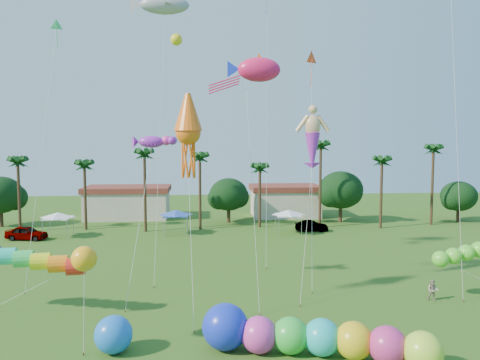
{
  "coord_description": "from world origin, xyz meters",
  "views": [
    {
      "loc": [
        -2.34,
        -21.08,
        11.6
      ],
      "look_at": [
        0.0,
        10.0,
        9.0
      ],
      "focal_mm": 35.0,
      "sensor_mm": 36.0,
      "label": 1
    }
  ],
  "objects": [
    {
      "name": "tree_line",
      "position": [
        3.57,
        44.0,
        4.28
      ],
      "size": [
        69.46,
        8.91,
        11.0
      ],
      "color": "#3A2819",
      "rests_on": "ground"
    },
    {
      "name": "buildings_row",
      "position": [
        -3.09,
        50.0,
        2.0
      ],
      "size": [
        35.0,
        7.0,
        4.0
      ],
      "color": "beige",
      "rests_on": "ground"
    },
    {
      "name": "tent_row",
      "position": [
        -6.0,
        36.33,
        2.75
      ],
      "size": [
        31.0,
        4.0,
        0.6
      ],
      "color": "white",
      "rests_on": "ground"
    },
    {
      "name": "car_a",
      "position": [
        -23.34,
        34.92,
        0.81
      ],
      "size": [
        5.02,
        2.69,
        1.62
      ],
      "primitive_type": "imported",
      "rotation": [
        0.0,
        0.0,
        1.4
      ],
      "color": "#4C4C54",
      "rests_on": "ground"
    },
    {
      "name": "car_b",
      "position": [
        11.33,
        37.57,
        0.69
      ],
      "size": [
        4.35,
        2.04,
        1.38
      ],
      "primitive_type": "imported",
      "rotation": [
        0.0,
        0.0,
        1.43
      ],
      "color": "#4C4C54",
      "rests_on": "ground"
    },
    {
      "name": "spectator_b",
      "position": [
        14.14,
        10.94,
        0.79
      ],
      "size": [
        0.97,
        0.91,
        1.58
      ],
      "primitive_type": "imported",
      "rotation": [
        0.0,
        0.0,
        -0.53
      ],
      "color": "#A28E87",
      "rests_on": "ground"
    },
    {
      "name": "caterpillar_inflatable",
      "position": [
        3.12,
        2.93,
        1.09
      ],
      "size": [
        12.48,
        5.82,
        2.59
      ],
      "rotation": [
        0.0,
        0.0,
        -0.3
      ],
      "color": "#D939A8",
      "rests_on": "ground"
    },
    {
      "name": "blue_ball",
      "position": [
        -7.39,
        4.14,
        1.04
      ],
      "size": [
        2.08,
        2.08,
        2.08
      ],
      "primitive_type": "sphere",
      "color": "blue",
      "rests_on": "ground"
    },
    {
      "name": "rainbow_tube",
      "position": [
        -12.88,
        9.62,
        3.42
      ],
      "size": [
        8.67,
        2.22,
        4.0
      ],
      "color": "red",
      "rests_on": "ground"
    },
    {
      "name": "green_worm",
      "position": [
        14.88,
        11.42,
        2.95
      ],
      "size": [
        9.23,
        2.55,
        3.67
      ],
      "color": "#58D32E",
      "rests_on": "ground"
    },
    {
      "name": "orange_ball_kite",
      "position": [
        -8.86,
        4.2,
        5.28
      ],
      "size": [
        1.52,
        1.52,
        5.96
      ],
      "color": "#FFAA14",
      "rests_on": "ground"
    },
    {
      "name": "merman_kite",
      "position": [
        5.81,
        13.92,
        11.59
      ],
      "size": [
        2.63,
        4.27,
        13.9
      ],
      "color": "#DCB07D",
      "rests_on": "ground"
    },
    {
      "name": "fish_kite",
      "position": [
        1.67,
        13.53,
        16.82
      ],
      "size": [
        4.85,
        5.51,
        17.82
      ],
      "color": "#ED1A58",
      "rests_on": "ground"
    },
    {
      "name": "shark_kite",
      "position": [
        -5.76,
        21.09,
        23.42
      ],
      "size": [
        6.05,
        7.44,
        24.45
      ],
      "color": "#989AA6",
      "rests_on": "ground"
    },
    {
      "name": "squid_kite",
      "position": [
        -3.43,
        10.26,
        12.17
      ],
      "size": [
        2.43,
        5.04,
        14.86
      ],
      "color": "orange",
      "rests_on": "ground"
    },
    {
      "name": "lobster_kite",
      "position": [
        -6.4,
        15.06,
        11.54
      ],
      "size": [
        3.83,
        6.31,
        12.21
      ],
      "color": "purple",
      "rests_on": "ground"
    },
    {
      "name": "delta_kite_red",
      "position": [
        6.3,
        16.67,
        17.99
      ],
      "size": [
        1.25,
        3.99,
        18.89
      ],
      "color": "#FF4F1C",
      "rests_on": "ground"
    },
    {
      "name": "delta_kite_green",
      "position": [
        -14.51,
        19.24,
        20.57
      ],
      "size": [
        2.22,
        4.95,
        21.65
      ],
      "color": "#31D269",
      "rests_on": "ground"
    }
  ]
}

